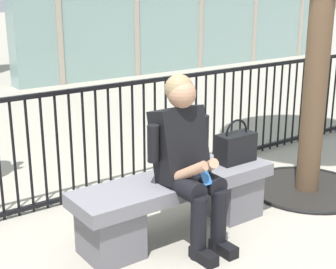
{
  "coord_description": "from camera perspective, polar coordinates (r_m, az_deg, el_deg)",
  "views": [
    {
      "loc": [
        -2.07,
        -2.74,
        1.81
      ],
      "look_at": [
        0.0,
        0.1,
        0.75
      ],
      "focal_mm": 53.97,
      "sensor_mm": 36.0,
      "label": 1
    }
  ],
  "objects": [
    {
      "name": "plaza_railing",
      "position": [
        4.45,
        -6.63,
        -0.47
      ],
      "size": [
        9.27,
        0.04,
        0.99
      ],
      "color": "black",
      "rests_on": "ground"
    },
    {
      "name": "handbag_on_bench",
      "position": [
        4.0,
        7.67,
        -1.38
      ],
      "size": [
        0.32,
        0.16,
        0.35
      ],
      "color": "black",
      "rests_on": "stone_bench"
    },
    {
      "name": "stone_bench",
      "position": [
        3.76,
        0.9,
        -7.35
      ],
      "size": [
        1.6,
        0.44,
        0.45
      ],
      "color": "slate",
      "rests_on": "ground"
    },
    {
      "name": "ground_plane",
      "position": [
        3.88,
        0.88,
        -11.01
      ],
      "size": [
        60.0,
        60.0,
        0.0
      ],
      "primitive_type": "plane",
      "color": "#A8A091"
    },
    {
      "name": "seated_person_with_phone",
      "position": [
        3.53,
        2.12,
        -2.43
      ],
      "size": [
        0.52,
        0.66,
        1.21
      ],
      "color": "black",
      "rests_on": "ground"
    }
  ]
}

